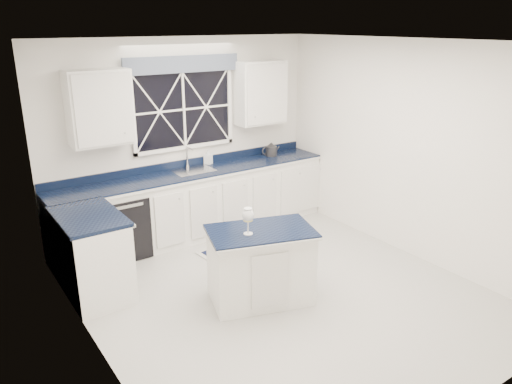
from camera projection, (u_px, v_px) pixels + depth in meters
ground at (280, 292)px, 5.60m from camera, size 4.50×4.50×0.00m
back_wall at (184, 138)px, 6.91m from camera, size 4.00×0.10×2.70m
base_cabinets at (180, 213)px, 6.67m from camera, size 3.99×1.60×0.90m
countertop at (195, 173)px, 6.82m from camera, size 3.98×0.64×0.04m
dishwasher at (120, 225)px, 6.40m from camera, size 0.60×0.58×0.82m
window at (183, 104)px, 6.72m from camera, size 1.65×0.09×1.26m
upper_cabinets at (187, 99)px, 6.60m from camera, size 3.10×0.34×0.90m
faucet at (188, 157)px, 6.91m from camera, size 0.05×0.20×0.30m
island at (261, 265)px, 5.33m from camera, size 1.25×0.96×0.82m
rug at (243, 250)px, 6.62m from camera, size 1.15×0.77×0.02m
kettle at (271, 150)px, 7.58m from camera, size 0.28×0.21×0.20m
wine_glass at (248, 216)px, 5.03m from camera, size 0.12×0.12×0.28m
soap_bottle at (208, 157)px, 7.13m from camera, size 0.13×0.13×0.21m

